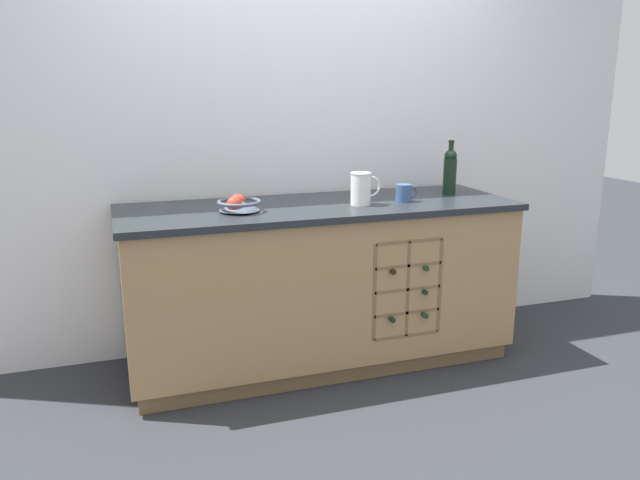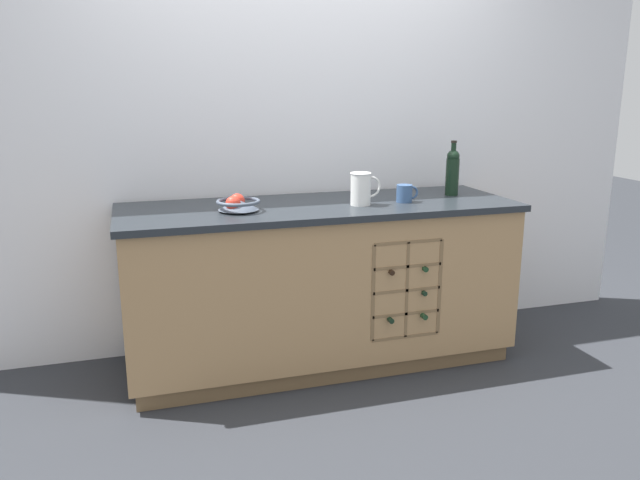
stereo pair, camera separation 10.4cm
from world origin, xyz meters
name	(u,v)px [view 2 (the right image)]	position (x,y,z in m)	size (l,w,h in m)	color
ground_plane	(320,359)	(0.00, 0.00, 0.00)	(14.00, 14.00, 0.00)	#2D3035
back_wall	(299,128)	(0.00, 0.41, 1.27)	(4.48, 0.06, 2.55)	white
kitchen_island	(321,283)	(0.00, 0.00, 0.46)	(2.12, 0.74, 0.90)	brown
fruit_bowl	(238,204)	(-0.45, -0.07, 0.94)	(0.22, 0.22, 0.09)	#4C5666
white_pitcher	(361,188)	(0.20, -0.09, 0.99)	(0.17, 0.11, 0.17)	white
ceramic_mug	(405,193)	(0.46, -0.08, 0.95)	(0.12, 0.09, 0.09)	#385684
standing_wine_bottle	(452,171)	(0.81, 0.05, 1.04)	(0.08, 0.08, 0.31)	black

